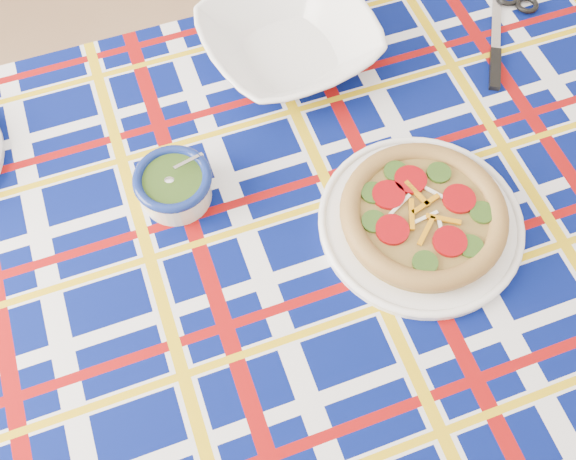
{
  "coord_description": "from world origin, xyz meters",
  "views": [
    {
      "loc": [
        -0.14,
        -0.66,
        1.77
      ],
      "look_at": [
        -0.12,
        -0.17,
        0.84
      ],
      "focal_mm": 40.0,
      "sensor_mm": 36.0,
      "label": 1
    }
  ],
  "objects_px": {
    "main_focaccia_plate": "(423,215)",
    "pesto_bowl": "(174,184)",
    "dining_table": "(300,261)",
    "serving_bowl": "(289,41)"
  },
  "relations": [
    {
      "from": "main_focaccia_plate",
      "to": "pesto_bowl",
      "type": "bearing_deg",
      "value": 169.84
    },
    {
      "from": "dining_table",
      "to": "main_focaccia_plate",
      "type": "bearing_deg",
      "value": -11.86
    },
    {
      "from": "dining_table",
      "to": "pesto_bowl",
      "type": "bearing_deg",
      "value": 138.64
    },
    {
      "from": "dining_table",
      "to": "serving_bowl",
      "type": "height_order",
      "value": "serving_bowl"
    },
    {
      "from": "dining_table",
      "to": "main_focaccia_plate",
      "type": "distance_m",
      "value": 0.23
    },
    {
      "from": "main_focaccia_plate",
      "to": "pesto_bowl",
      "type": "height_order",
      "value": "pesto_bowl"
    },
    {
      "from": "serving_bowl",
      "to": "pesto_bowl",
      "type": "bearing_deg",
      "value": -123.31
    },
    {
      "from": "pesto_bowl",
      "to": "serving_bowl",
      "type": "bearing_deg",
      "value": 56.69
    },
    {
      "from": "dining_table",
      "to": "main_focaccia_plate",
      "type": "height_order",
      "value": "main_focaccia_plate"
    },
    {
      "from": "dining_table",
      "to": "serving_bowl",
      "type": "bearing_deg",
      "value": 73.1
    }
  ]
}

